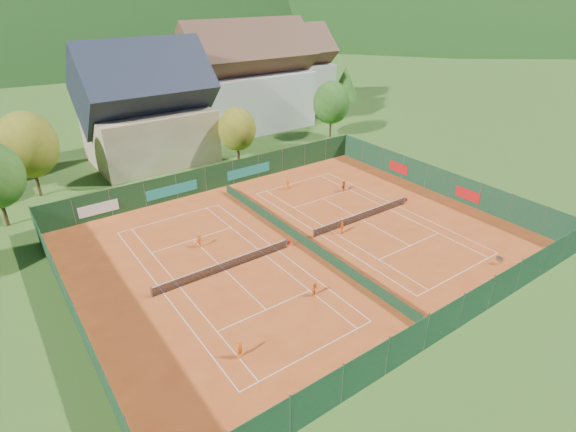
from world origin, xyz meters
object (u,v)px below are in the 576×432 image
(player_right_near, at_px, (342,227))
(player_left_near, at_px, (240,349))
(ball_hopper, at_px, (499,259))
(player_right_far_a, at_px, (288,185))
(player_left_far, at_px, (199,241))
(hotel_block_a, at_px, (247,83))
(player_right_far_b, at_px, (344,186))
(hotel_block_b, at_px, (288,73))
(player_left_mid, at_px, (315,290))
(chalet, at_px, (147,112))

(player_right_near, bearing_deg, player_left_near, 154.67)
(ball_hopper, xyz_separation_m, player_right_far_a, (-5.55, 23.82, 0.04))
(player_left_far, bearing_deg, hotel_block_a, -130.87)
(player_left_far, height_order, player_right_far_b, player_right_far_b)
(hotel_block_b, xyz_separation_m, player_right_far_b, (-18.70, -37.40, -5.95))
(player_left_far, bearing_deg, player_left_near, 71.43)
(player_left_mid, height_order, player_right_far_a, player_right_far_a)
(hotel_block_a, relative_size, ball_hopper, 27.00)
(player_right_far_a, bearing_deg, chalet, -82.03)
(hotel_block_b, distance_m, player_right_near, 52.06)
(ball_hopper, bearing_deg, player_right_far_b, 91.58)
(player_left_mid, bearing_deg, player_right_far_a, 51.87)
(hotel_block_a, height_order, player_left_far, hotel_block_a)
(player_right_near, bearing_deg, ball_hopper, -110.89)
(hotel_block_a, xyz_separation_m, hotel_block_b, (14.00, 8.00, -0.76))
(hotel_block_a, relative_size, player_right_near, 16.07)
(player_right_far_a, bearing_deg, hotel_block_a, -129.13)
(hotel_block_b, height_order, player_left_near, hotel_block_b)
(hotel_block_a, xyz_separation_m, player_right_far_b, (-4.70, -29.40, -6.71))
(player_right_far_a, relative_size, player_right_far_b, 0.88)
(hotel_block_a, height_order, ball_hopper, hotel_block_a)
(player_right_near, bearing_deg, player_right_far_a, 27.89)
(hotel_block_b, relative_size, player_right_near, 12.86)
(hotel_block_a, xyz_separation_m, player_left_near, (-28.01, -45.44, -6.69))
(ball_hopper, height_order, player_right_near, player_right_near)
(player_left_mid, distance_m, player_right_far_b, 20.54)
(ball_hopper, relative_size, player_right_far_a, 0.67)
(player_left_mid, bearing_deg, ball_hopper, -28.61)
(player_right_near, relative_size, player_right_far_a, 1.13)
(hotel_block_b, distance_m, player_left_far, 54.96)
(player_right_far_a, bearing_deg, player_left_mid, 42.51)
(ball_hopper, distance_m, player_right_near, 14.14)
(player_right_far_b, bearing_deg, player_right_near, 11.72)
(player_left_mid, bearing_deg, player_left_far, 100.39)
(chalet, xyz_separation_m, player_left_near, (-9.01, -39.44, -5.93))
(hotel_block_b, height_order, player_left_far, hotel_block_b)
(player_left_near, height_order, player_right_near, player_left_near)
(player_left_near, distance_m, player_right_near, 18.45)
(hotel_block_a, height_order, player_right_far_b, hotel_block_a)
(player_right_far_a, bearing_deg, player_left_far, 4.94)
(player_right_near, xyz_separation_m, player_right_far_a, (1.93, 11.83, -0.08))
(player_right_far_a, height_order, player_right_far_b, player_right_far_b)
(player_left_mid, xyz_separation_m, player_right_far_a, (10.24, 18.08, 0.01))
(player_right_near, bearing_deg, player_right_far_b, -5.56)
(hotel_block_b, relative_size, player_left_near, 12.39)
(player_left_mid, height_order, player_right_near, player_right_near)
(hotel_block_a, distance_m, player_right_far_a, 27.75)
(chalet, bearing_deg, player_right_far_a, -64.06)
(player_left_near, distance_m, player_right_far_b, 28.29)
(player_left_mid, distance_m, player_left_far, 12.70)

